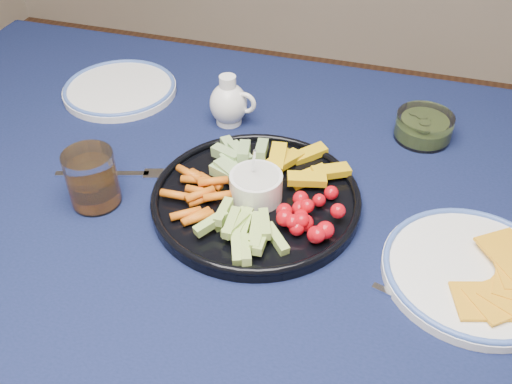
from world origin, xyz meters
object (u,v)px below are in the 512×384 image
(crudite_platter, at_px, (255,194))
(cheese_plate, at_px, (474,270))
(pickle_bowl, at_px, (424,128))
(juice_tumbler, at_px, (93,182))
(side_plate_extra, at_px, (120,89))
(dining_table, at_px, (275,263))
(creamer_pitcher, at_px, (229,103))

(crudite_platter, xyz_separation_m, cheese_plate, (0.33, -0.06, -0.01))
(pickle_bowl, bearing_deg, crudite_platter, -132.24)
(juice_tumbler, xyz_separation_m, side_plate_extra, (-0.12, 0.32, -0.03))
(dining_table, relative_size, juice_tumbler, 17.88)
(dining_table, xyz_separation_m, juice_tumbler, (-0.29, -0.03, 0.13))
(cheese_plate, bearing_deg, pickle_bowl, 106.21)
(crudite_platter, bearing_deg, cheese_plate, -10.00)
(side_plate_extra, bearing_deg, juice_tumbler, -69.03)
(side_plate_extra, bearing_deg, crudite_platter, -34.09)
(dining_table, bearing_deg, creamer_pitcher, 123.08)
(crudite_platter, xyz_separation_m, creamer_pitcher, (-0.12, 0.21, 0.02))
(dining_table, distance_m, side_plate_extra, 0.51)
(cheese_plate, relative_size, juice_tumbler, 2.70)
(pickle_bowl, xyz_separation_m, cheese_plate, (0.09, -0.32, -0.01))
(creamer_pitcher, relative_size, pickle_bowl, 0.95)
(crudite_platter, relative_size, side_plate_extra, 1.45)
(dining_table, height_order, side_plate_extra, side_plate_extra)
(pickle_bowl, distance_m, juice_tumbler, 0.59)
(pickle_bowl, bearing_deg, creamer_pitcher, -171.24)
(pickle_bowl, bearing_deg, cheese_plate, -73.79)
(creamer_pitcher, bearing_deg, side_plate_extra, 171.44)
(pickle_bowl, relative_size, juice_tumbler, 1.11)
(dining_table, relative_size, cheese_plate, 6.63)
(dining_table, relative_size, pickle_bowl, 16.16)
(side_plate_extra, bearing_deg, cheese_plate, -23.64)
(creamer_pitcher, xyz_separation_m, juice_tumbler, (-0.13, -0.28, -0.00))
(dining_table, distance_m, pickle_bowl, 0.38)
(dining_table, height_order, pickle_bowl, pickle_bowl)
(cheese_plate, xyz_separation_m, side_plate_extra, (-0.70, 0.31, -0.00))
(dining_table, bearing_deg, crudite_platter, 141.04)
(creamer_pitcher, distance_m, pickle_bowl, 0.36)
(crudite_platter, height_order, pickle_bowl, crudite_platter)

